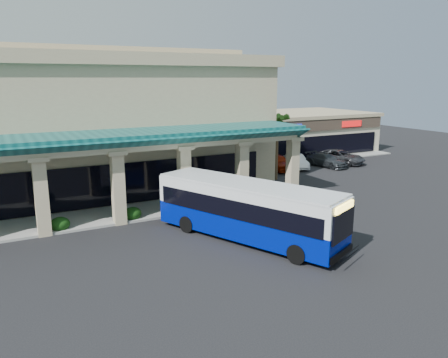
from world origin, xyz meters
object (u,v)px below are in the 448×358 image
car_red (327,160)px  car_gray (340,157)px  car_silver (277,162)px  pedestrian (323,204)px  transit_bus (247,212)px  car_white (296,161)px

car_red → car_gray: car_gray is taller
car_silver → car_gray: car_silver is taller
pedestrian → car_gray: bearing=-40.7°
pedestrian → car_red: pedestrian is taller
pedestrian → car_silver: size_ratio=0.36×
transit_bus → car_gray: transit_bus is taller
pedestrian → car_gray: 19.81m
transit_bus → car_red: bearing=14.1°
pedestrian → car_white: pedestrian is taller
transit_bus → car_red: transit_bus is taller
car_silver → car_red: (5.64, -1.01, -0.12)m
pedestrian → car_gray: (14.11, 13.91, -0.12)m
transit_bus → car_silver: 20.12m
pedestrian → car_red: bearing=-36.9°
car_white → car_gray: car_gray is taller
car_red → car_silver: bearing=161.1°
pedestrian → car_red: 17.75m
car_red → transit_bus: bearing=-150.4°
car_silver → car_white: bearing=4.6°
transit_bus → pedestrian: size_ratio=6.86×
pedestrian → car_white: size_ratio=0.41×
car_white → car_gray: bearing=14.9°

